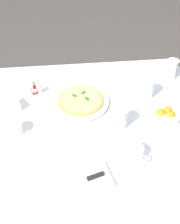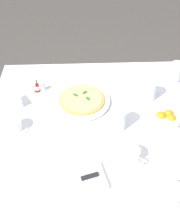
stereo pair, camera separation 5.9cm
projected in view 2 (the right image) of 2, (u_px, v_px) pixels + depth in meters
ground_plane at (96, 200)px, 1.82m from camera, size 8.00×8.00×0.00m
dining_table at (98, 144)px, 1.39m from camera, size 1.17×1.17×0.75m
pizza_plate at (82, 101)px, 1.43m from camera, size 0.31×0.31×0.02m
pizza at (82, 99)px, 1.42m from camera, size 0.25×0.25×0.02m
coffee_cup_back_corner at (14, 125)px, 1.28m from camera, size 0.13×0.13×0.06m
coffee_cup_left_edge at (173, 194)px, 1.01m from camera, size 0.13×0.13×0.06m
coffee_cup_near_right at (131, 155)px, 1.14m from camera, size 0.13×0.13×0.07m
water_glass_right_edge at (175, 73)px, 1.55m from camera, size 0.07×0.07×0.13m
water_glass_near_left at (118, 120)px, 1.27m from camera, size 0.07×0.07×0.12m
water_glass_center_back at (149, 92)px, 1.43m from camera, size 0.07×0.07×0.11m
napkin_folded at (79, 181)px, 1.07m from camera, size 0.25×0.18×0.02m
dinner_knife at (78, 180)px, 1.06m from camera, size 0.19×0.07×0.01m
citrus_bowl at (166, 118)px, 1.32m from camera, size 0.15×0.15×0.06m
hot_sauce_bottle at (37, 87)px, 1.49m from camera, size 0.02×0.02×0.08m
salt_shaker at (32, 89)px, 1.48m from camera, size 0.03×0.03×0.06m
pepper_shaker at (43, 87)px, 1.50m from camera, size 0.03×0.03×0.06m
menu_card at (18, 100)px, 1.41m from camera, size 0.05×0.08×0.06m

